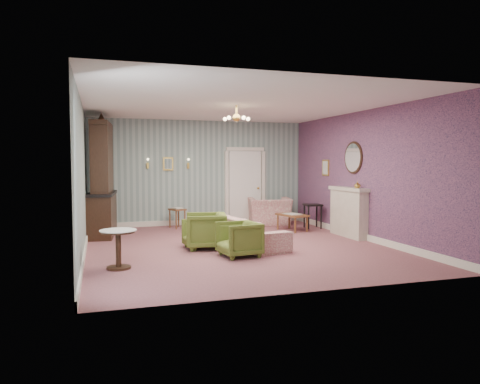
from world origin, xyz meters
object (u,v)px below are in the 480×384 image
object	(u,v)px
dresser	(102,176)
fireplace	(348,212)
coffee_table	(292,222)
wingback_chair	(270,207)
olive_chair_a	(239,237)
pedestal_table	(118,249)
olive_chair_b	(206,229)
olive_chair_c	(201,232)
sofa_chintz	(249,227)
side_table_black	(313,216)

from	to	relation	value
dresser	fireplace	world-z (taller)	dresser
coffee_table	fireplace	bearing A→B (deg)	-54.10
wingback_chair	coffee_table	xyz separation A→B (m)	(0.13, -1.26, -0.29)
olive_chair_a	coffee_table	xyz separation A→B (m)	(2.23, 2.63, -0.14)
wingback_chair	coffee_table	world-z (taller)	wingback_chair
olive_chair_a	pedestal_table	bearing A→B (deg)	-88.44
olive_chair_b	fireplace	size ratio (longest dim) A/B	0.57
dresser	coffee_table	xyz separation A→B (m)	(4.62, -0.61, -1.20)
wingback_chair	dresser	xyz separation A→B (m)	(-4.49, -0.64, 0.92)
olive_chair_b	wingback_chair	bearing A→B (deg)	150.45
olive_chair_c	olive_chair_a	bearing A→B (deg)	17.89
sofa_chintz	pedestal_table	bearing A→B (deg)	104.51
olive_chair_c	dresser	distance (m)	3.14
wingback_chair	pedestal_table	distance (m)	6.01
fireplace	wingback_chair	bearing A→B (deg)	112.37
sofa_chintz	side_table_black	bearing A→B (deg)	-61.79
sofa_chintz	coffee_table	distance (m)	2.44
side_table_black	wingback_chair	bearing A→B (deg)	127.78
wingback_chair	pedestal_table	xyz separation A→B (m)	(-4.26, -4.23, -0.18)
side_table_black	pedestal_table	bearing A→B (deg)	-147.87
dresser	pedestal_table	world-z (taller)	dresser
fireplace	olive_chair_a	bearing A→B (deg)	-155.74
olive_chair_b	olive_chair_c	distance (m)	0.13
sofa_chintz	dresser	bearing A→B (deg)	40.53
olive_chair_a	wingback_chair	size ratio (longest dim) A/B	0.62
dresser	pedestal_table	distance (m)	3.76
olive_chair_c	pedestal_table	distance (m)	2.15
olive_chair_b	pedestal_table	size ratio (longest dim) A/B	1.24
coffee_table	side_table_black	bearing A→B (deg)	17.05
olive_chair_b	wingback_chair	distance (m)	3.87
olive_chair_c	side_table_black	distance (m)	3.86
side_table_black	pedestal_table	distance (m)	5.99
olive_chair_c	pedestal_table	size ratio (longest dim) A/B	1.01
dresser	side_table_black	distance (m)	5.43
olive_chair_a	side_table_black	world-z (taller)	olive_chair_a
fireplace	olive_chair_b	bearing A→B (deg)	-172.45
pedestal_table	coffee_table	bearing A→B (deg)	34.12
wingback_chair	dresser	bearing A→B (deg)	20.10
olive_chair_b	side_table_black	size ratio (longest dim) A/B	1.24
wingback_chair	coffee_table	distance (m)	1.29
olive_chair_a	olive_chair_c	xyz separation A→B (m)	(-0.49, 1.00, -0.03)
olive_chair_a	olive_chair_c	distance (m)	1.12
pedestal_table	side_table_black	bearing A→B (deg)	32.13
dresser	olive_chair_c	bearing A→B (deg)	-43.61
pedestal_table	fireplace	bearing A→B (deg)	18.33
dresser	pedestal_table	bearing A→B (deg)	-80.31
olive_chair_c	fireplace	size ratio (longest dim) A/B	0.47
olive_chair_a	side_table_black	distance (m)	4.06
dresser	coffee_table	size ratio (longest dim) A/B	3.36
sofa_chintz	side_table_black	xyz separation A→B (m)	(2.40, 1.93, -0.08)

